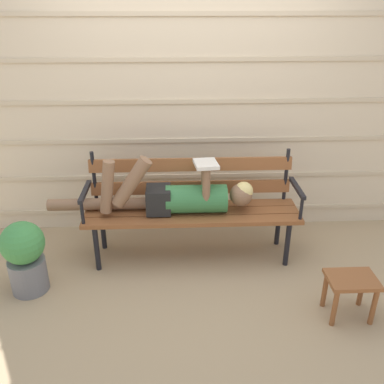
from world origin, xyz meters
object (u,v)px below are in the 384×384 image
at_px(park_bench, 192,202).
at_px(footstool, 351,287).
at_px(reclining_person, 177,196).
at_px(potted_plant, 25,255).

bearing_deg(park_bench, footstool, -38.64).
xyz_separation_m(reclining_person, potted_plant, (-1.15, -0.41, -0.28)).
distance_m(park_bench, potted_plant, 1.37).
distance_m(reclining_person, potted_plant, 1.25).
height_order(park_bench, reclining_person, reclining_person).
xyz_separation_m(park_bench, reclining_person, (-0.12, -0.07, 0.10)).
relative_size(reclining_person, footstool, 5.01).
relative_size(park_bench, reclining_person, 1.05).
xyz_separation_m(footstool, potted_plant, (-2.35, 0.38, 0.07)).
relative_size(park_bench, potted_plant, 3.06).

